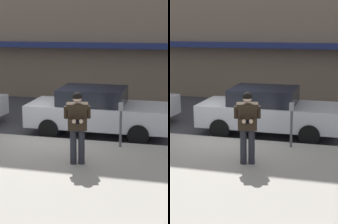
# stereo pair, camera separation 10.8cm
# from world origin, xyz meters

# --- Properties ---
(ground_plane) EXTENTS (80.00, 80.00, 0.00)m
(ground_plane) POSITION_xyz_m (0.00, 0.00, 0.00)
(ground_plane) COLOR #3D3D42
(sidewalk) EXTENTS (32.00, 5.30, 0.14)m
(sidewalk) POSITION_xyz_m (1.00, -2.85, 0.07)
(sidewalk) COLOR #A8A399
(sidewalk) RESTS_ON ground
(curb_paint_line) EXTENTS (28.00, 0.12, 0.01)m
(curb_paint_line) POSITION_xyz_m (1.00, 0.05, 0.00)
(curb_paint_line) COLOR silver
(curb_paint_line) RESTS_ON ground
(parked_sedan_mid) EXTENTS (4.51, 1.94, 1.54)m
(parked_sedan_mid) POSITION_xyz_m (1.29, 0.93, 0.79)
(parked_sedan_mid) COLOR silver
(parked_sedan_mid) RESTS_ON ground
(man_texting_on_phone) EXTENTS (0.63, 0.64, 1.81)m
(man_texting_on_phone) POSITION_xyz_m (1.45, -2.18, 1.25)
(man_texting_on_phone) COLOR #23232B
(man_texting_on_phone) RESTS_ON sidewalk
(parking_meter) EXTENTS (0.12, 0.18, 1.27)m
(parking_meter) POSITION_xyz_m (2.29, -0.60, 0.97)
(parking_meter) COLOR #4C4C51
(parking_meter) RESTS_ON sidewalk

